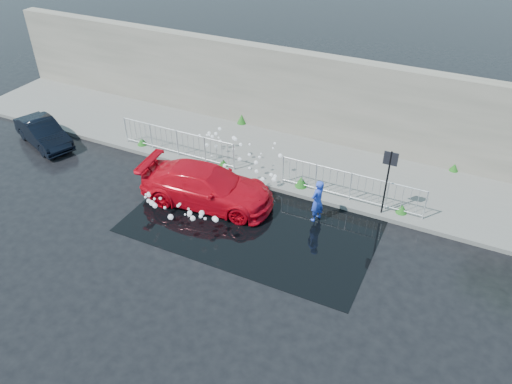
# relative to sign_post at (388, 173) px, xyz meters

# --- Properties ---
(ground) EXTENTS (90.00, 90.00, 0.00)m
(ground) POSITION_rel_sign_post_xyz_m (-4.20, -3.10, -1.72)
(ground) COLOR black
(ground) RESTS_ON ground
(pavement) EXTENTS (30.00, 4.00, 0.15)m
(pavement) POSITION_rel_sign_post_xyz_m (-4.20, 1.90, -1.65)
(pavement) COLOR slate
(pavement) RESTS_ON ground
(curb) EXTENTS (30.00, 0.25, 0.16)m
(curb) POSITION_rel_sign_post_xyz_m (-4.20, -0.10, -1.64)
(curb) COLOR slate
(curb) RESTS_ON ground
(retaining_wall) EXTENTS (30.00, 0.60, 3.50)m
(retaining_wall) POSITION_rel_sign_post_xyz_m (-4.20, 4.10, 0.18)
(retaining_wall) COLOR slate
(retaining_wall) RESTS_ON pavement
(puddle) EXTENTS (8.00, 5.00, 0.01)m
(puddle) POSITION_rel_sign_post_xyz_m (-3.70, -2.10, -1.72)
(puddle) COLOR black
(puddle) RESTS_ON ground
(sign_post) EXTENTS (0.45, 0.06, 2.50)m
(sign_post) POSITION_rel_sign_post_xyz_m (0.00, 0.00, 0.00)
(sign_post) COLOR black
(sign_post) RESTS_ON ground
(railing_left) EXTENTS (5.05, 0.05, 1.10)m
(railing_left) POSITION_rel_sign_post_xyz_m (-8.20, 0.25, -0.99)
(railing_left) COLOR silver
(railing_left) RESTS_ON pavement
(railing_right) EXTENTS (5.05, 0.05, 1.10)m
(railing_right) POSITION_rel_sign_post_xyz_m (-1.20, 0.25, -0.99)
(railing_right) COLOR silver
(railing_right) RESTS_ON pavement
(weeds) EXTENTS (12.17, 3.93, 0.42)m
(weeds) POSITION_rel_sign_post_xyz_m (-4.40, 1.49, -1.40)
(weeds) COLOR #155218
(weeds) RESTS_ON pavement
(water_spray) EXTENTS (3.70, 5.72, 1.13)m
(water_spray) POSITION_rel_sign_post_xyz_m (-5.62, -1.34, -0.99)
(water_spray) COLOR white
(water_spray) RESTS_ON ground
(red_car) EXTENTS (4.82, 2.40, 1.35)m
(red_car) POSITION_rel_sign_post_xyz_m (-5.63, -1.84, -1.05)
(red_car) COLOR red
(red_car) RESTS_ON ground
(dark_car) EXTENTS (3.46, 2.21, 1.08)m
(dark_car) POSITION_rel_sign_post_xyz_m (-13.82, -1.22, -1.19)
(dark_car) COLOR black
(dark_car) RESTS_ON ground
(person) EXTENTS (0.53, 0.64, 1.52)m
(person) POSITION_rel_sign_post_xyz_m (-1.90, -1.12, -0.96)
(person) COLOR blue
(person) RESTS_ON ground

